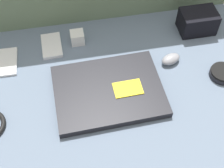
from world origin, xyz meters
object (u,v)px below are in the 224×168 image
object	(u,v)px
laptop	(109,91)
phone_silver	(52,46)
speaker_puck	(222,73)
computer_mouse	(171,59)
phone_black	(6,62)
charger_brick	(77,38)
camera_pouch	(198,21)

from	to	relation	value
laptop	phone_silver	bearing A→B (deg)	123.07
laptop	speaker_puck	xyz separation A→B (m)	(0.38, 0.00, -0.00)
computer_mouse	phone_black	world-z (taller)	computer_mouse
computer_mouse	phone_silver	bearing A→B (deg)	139.65
phone_black	charger_brick	distance (m)	0.26
camera_pouch	phone_silver	bearing A→B (deg)	178.81
computer_mouse	charger_brick	bearing A→B (deg)	133.04
laptop	phone_black	world-z (taller)	laptop
speaker_puck	laptop	bearing A→B (deg)	-179.83
phone_black	camera_pouch	distance (m)	0.70
laptop	camera_pouch	distance (m)	0.44
camera_pouch	speaker_puck	bearing A→B (deg)	-87.15
speaker_puck	camera_pouch	xyz separation A→B (m)	(-0.01, 0.23, 0.03)
computer_mouse	phone_silver	size ratio (longest dim) A/B	0.66
laptop	computer_mouse	world-z (taller)	computer_mouse
computer_mouse	speaker_puck	size ratio (longest dim) A/B	0.92
computer_mouse	charger_brick	world-z (taller)	charger_brick
laptop	phone_silver	distance (m)	0.29
computer_mouse	camera_pouch	world-z (taller)	camera_pouch
computer_mouse	phone_silver	world-z (taller)	computer_mouse
phone_black	camera_pouch	xyz separation A→B (m)	(0.70, 0.04, 0.04)
computer_mouse	speaker_puck	xyz separation A→B (m)	(0.15, -0.09, -0.00)
camera_pouch	laptop	bearing A→B (deg)	-148.70
phone_silver	charger_brick	size ratio (longest dim) A/B	2.47
phone_silver	speaker_puck	bearing A→B (deg)	-24.66
camera_pouch	charger_brick	bearing A→B (deg)	177.76
laptop	camera_pouch	bearing A→B (deg)	29.77
phone_black	camera_pouch	world-z (taller)	camera_pouch
phone_black	charger_brick	bearing A→B (deg)	13.25
computer_mouse	camera_pouch	bearing A→B (deg)	24.54
laptop	speaker_puck	distance (m)	0.38
speaker_puck	charger_brick	world-z (taller)	charger_brick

